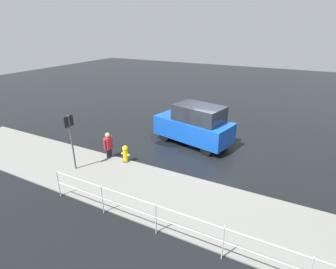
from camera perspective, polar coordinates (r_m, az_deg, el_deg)
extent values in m
plane|color=black|center=(12.89, 8.62, -3.52)|extent=(60.00, 60.00, 0.00)
cube|color=slate|center=(9.53, -0.06, -13.35)|extent=(24.00, 3.20, 0.04)
cube|color=blue|center=(13.34, 5.48, 1.29)|extent=(4.18, 2.50, 0.99)
cube|color=#1E232B|center=(12.88, 6.76, 4.61)|extent=(2.61, 1.97, 0.77)
cylinder|color=black|center=(13.72, -0.72, -0.21)|extent=(0.63, 0.34, 0.60)
cylinder|color=black|center=(14.76, 2.89, 1.43)|extent=(0.63, 0.34, 0.60)
cylinder|color=black|center=(12.35, 8.40, -3.18)|extent=(0.63, 0.34, 0.60)
cylinder|color=black|center=(13.49, 11.63, -1.13)|extent=(0.63, 0.34, 0.60)
cylinder|color=gold|center=(11.74, -9.20, -4.60)|extent=(0.22, 0.22, 0.62)
sphere|color=gold|center=(11.58, -9.31, -3.01)|extent=(0.26, 0.26, 0.26)
cylinder|color=gold|center=(11.62, -8.59, -4.45)|extent=(0.10, 0.09, 0.09)
cylinder|color=gold|center=(11.79, -9.85, -4.11)|extent=(0.10, 0.09, 0.09)
cylinder|color=#2D2D2D|center=(11.87, -9.12, -5.80)|extent=(0.31, 0.31, 0.06)
cube|color=#B2262D|center=(12.12, -12.87, -1.82)|extent=(0.25, 0.37, 0.55)
sphere|color=tan|center=(11.97, -13.03, -0.14)|extent=(0.22, 0.22, 0.22)
cylinder|color=#1E1E2D|center=(12.39, -12.40, -3.78)|extent=(0.13, 0.13, 0.45)
cylinder|color=#1E1E2D|center=(12.27, -12.94, -4.10)|extent=(0.13, 0.13, 0.45)
cylinder|color=#B2262D|center=(12.28, -12.14, -1.42)|extent=(0.09, 0.09, 0.50)
cylinder|color=#B2262D|center=(11.96, -13.62, -2.23)|extent=(0.09, 0.09, 0.50)
cylinder|color=#B7BABF|center=(7.30, 11.88, -22.15)|extent=(0.04, 0.04, 1.05)
cylinder|color=#B7BABF|center=(7.84, -2.65, -17.88)|extent=(0.04, 0.04, 1.05)
cylinder|color=#B7BABF|center=(8.79, -14.11, -13.55)|extent=(0.04, 0.04, 1.05)
cylinder|color=#B7BABF|center=(10.04, -22.73, -9.83)|extent=(0.04, 0.04, 1.05)
cylinder|color=#B7BABF|center=(7.20, 4.37, -17.32)|extent=(9.80, 0.04, 0.04)
cylinder|color=#B7BABF|center=(7.48, 4.27, -19.79)|extent=(9.80, 0.04, 0.04)
cylinder|color=#4C4C51|center=(11.32, -20.16, -1.83)|extent=(0.07, 0.07, 2.40)
cube|color=black|center=(10.99, -20.81, 2.69)|extent=(0.04, 0.44, 0.44)
cylinder|color=black|center=(14.31, 1.53, -0.52)|extent=(2.68, 2.68, 0.01)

